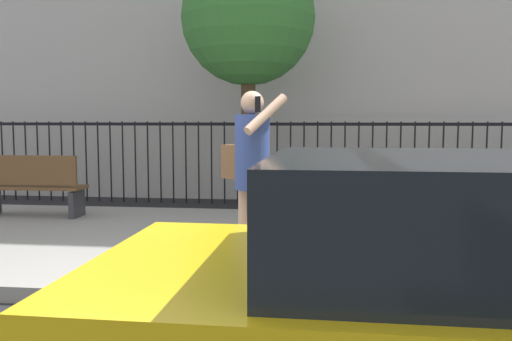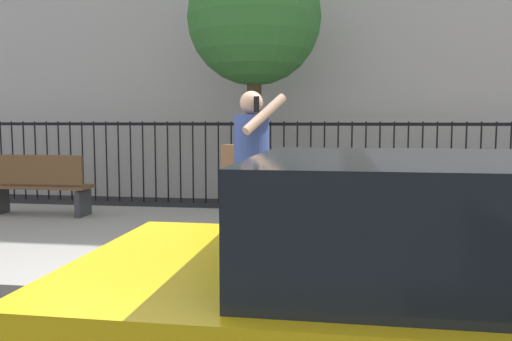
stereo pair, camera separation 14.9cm
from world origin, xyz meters
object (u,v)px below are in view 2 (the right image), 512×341
at_px(street_bench, 37,184).
at_px(street_tree_near, 254,20).
at_px(pedestrian_on_phone, 250,166).
at_px(taxi_yellow, 495,315).

relative_size(street_bench, street_tree_near, 0.36).
bearing_deg(street_bench, pedestrian_on_phone, -33.46).
bearing_deg(taxi_yellow, pedestrian_on_phone, 121.82).
xyz_separation_m(taxi_yellow, street_bench, (-5.31, 5.03, -0.05)).
height_order(taxi_yellow, street_bench, taxi_yellow).
distance_m(taxi_yellow, street_tree_near, 7.46).
height_order(taxi_yellow, pedestrian_on_phone, pedestrian_on_phone).
distance_m(pedestrian_on_phone, street_bench, 4.48).
height_order(pedestrian_on_phone, street_tree_near, street_tree_near).
bearing_deg(pedestrian_on_phone, street_bench, 146.54).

